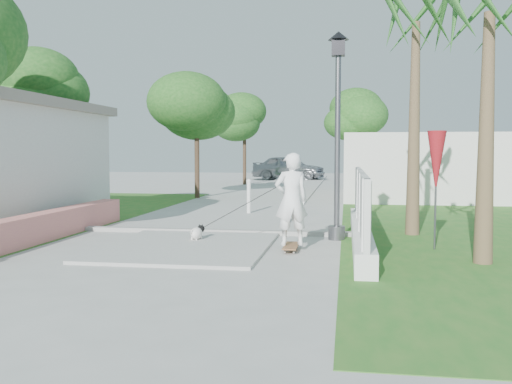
% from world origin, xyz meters
% --- Properties ---
extents(ground, '(90.00, 90.00, 0.00)m').
position_xyz_m(ground, '(0.00, 0.00, 0.00)').
color(ground, '#B7B7B2').
rests_on(ground, ground).
extents(path_strip, '(3.20, 36.00, 0.06)m').
position_xyz_m(path_strip, '(0.00, 20.00, 0.03)').
color(path_strip, '#B7B7B2').
rests_on(path_strip, ground).
extents(curb, '(6.50, 0.25, 0.10)m').
position_xyz_m(curb, '(0.00, 6.00, 0.05)').
color(curb, '#999993').
rests_on(curb, ground).
extents(grass_right, '(8.00, 20.00, 0.01)m').
position_xyz_m(grass_right, '(7.00, 8.00, 0.01)').
color(grass_right, '#266B21').
rests_on(grass_right, ground).
extents(pink_wall, '(0.45, 8.20, 0.80)m').
position_xyz_m(pink_wall, '(-3.30, 3.55, 0.31)').
color(pink_wall, '#E28974').
rests_on(pink_wall, ground).
extents(lattice_fence, '(0.35, 7.00, 1.50)m').
position_xyz_m(lattice_fence, '(3.40, 5.00, 0.54)').
color(lattice_fence, white).
rests_on(lattice_fence, ground).
extents(building_right, '(6.00, 8.00, 2.60)m').
position_xyz_m(building_right, '(6.00, 18.00, 1.30)').
color(building_right, silver).
rests_on(building_right, ground).
extents(street_lamp, '(0.44, 0.44, 4.44)m').
position_xyz_m(street_lamp, '(2.90, 5.50, 2.43)').
color(street_lamp, '#59595E').
rests_on(street_lamp, ground).
extents(bollard, '(0.14, 0.14, 1.09)m').
position_xyz_m(bollard, '(0.20, 10.00, 0.58)').
color(bollard, white).
rests_on(bollard, ground).
extents(patio_umbrella, '(0.36, 0.36, 2.30)m').
position_xyz_m(patio_umbrella, '(4.80, 4.50, 1.69)').
color(patio_umbrella, '#59595E').
rests_on(patio_umbrella, ground).
extents(tree_left_mid, '(3.20, 3.20, 4.85)m').
position_xyz_m(tree_left_mid, '(-5.48, 8.48, 3.50)').
color(tree_left_mid, '#4C3826').
rests_on(tree_left_mid, ground).
extents(tree_path_left, '(3.40, 3.40, 5.23)m').
position_xyz_m(tree_path_left, '(-2.98, 15.98, 3.82)').
color(tree_path_left, '#4C3826').
rests_on(tree_path_left, ground).
extents(tree_path_right, '(3.00, 3.00, 4.79)m').
position_xyz_m(tree_path_right, '(3.22, 19.98, 3.49)').
color(tree_path_right, '#4C3826').
rests_on(tree_path_right, ground).
extents(tree_path_far, '(3.20, 3.20, 5.17)m').
position_xyz_m(tree_path_far, '(-2.78, 25.98, 3.82)').
color(tree_path_far, '#4C3826').
rests_on(tree_path_far, ground).
extents(palm_far, '(1.80, 1.80, 5.30)m').
position_xyz_m(palm_far, '(4.60, 6.50, 4.48)').
color(palm_far, brown).
rests_on(palm_far, ground).
extents(palm_near, '(1.80, 1.80, 4.70)m').
position_xyz_m(palm_near, '(5.40, 3.20, 3.95)').
color(palm_near, brown).
rests_on(palm_near, ground).
extents(skateboarder, '(2.44, 1.41, 1.88)m').
position_xyz_m(skateboarder, '(1.18, 4.32, 0.81)').
color(skateboarder, brown).
rests_on(skateboarder, ground).
extents(dog, '(0.34, 0.52, 0.36)m').
position_xyz_m(dog, '(0.00, 4.72, 0.20)').
color(dog, white).
rests_on(dog, ground).
extents(parked_car, '(5.21, 2.86, 1.68)m').
position_xyz_m(parked_car, '(-0.80, 31.97, 0.84)').
color(parked_car, '#A8ABAF').
rests_on(parked_car, ground).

